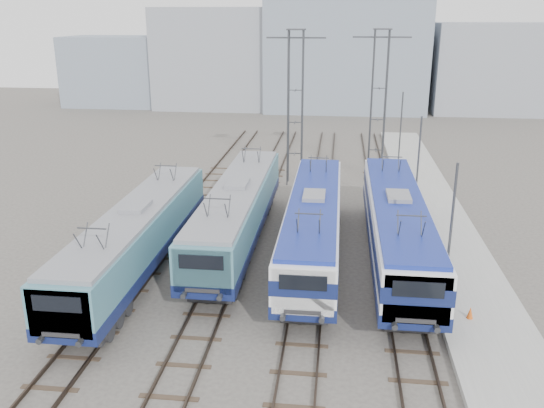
{
  "coord_description": "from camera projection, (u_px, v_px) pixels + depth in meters",
  "views": [
    {
      "loc": [
        3.46,
        -22.84,
        13.08
      ],
      "look_at": [
        -0.06,
        7.0,
        3.15
      ],
      "focal_mm": 38.0,
      "sensor_mm": 36.0,
      "label": 1
    }
  ],
  "objects": [
    {
      "name": "mast_rear",
      "position": [
        400.0,
        134.0,
        48.48
      ],
      "size": [
        0.12,
        0.12,
        7.0
      ],
      "primitive_type": "cylinder",
      "color": "#3F4247",
      "rests_on": "ground"
    },
    {
      "name": "ground",
      "position": [
        255.0,
        318.0,
        26.02
      ],
      "size": [
        160.0,
        160.0,
        0.0
      ],
      "primitive_type": "plane",
      "color": "#514C47"
    },
    {
      "name": "building_far_west",
      "position": [
        117.0,
        71.0,
        86.25
      ],
      "size": [
        14.0,
        10.0,
        10.0
      ],
      "primitive_type": "cube",
      "color": "gray",
      "rests_on": "ground"
    },
    {
      "name": "locomotive_far_right",
      "position": [
        397.0,
        224.0,
        30.98
      ],
      "size": [
        2.91,
        18.42,
        3.46
      ],
      "color": "#121C4F",
      "rests_on": "ground"
    },
    {
      "name": "catenary_tower_east",
      "position": [
        379.0,
        99.0,
        45.85
      ],
      "size": [
        4.5,
        1.2,
        12.0
      ],
      "color": "#3F4247",
      "rests_on": "ground"
    },
    {
      "name": "building_center",
      "position": [
        346.0,
        45.0,
        81.21
      ],
      "size": [
        22.0,
        14.0,
        18.0
      ],
      "primitive_type": "cube",
      "color": "gray",
      "rests_on": "ground"
    },
    {
      "name": "building_east",
      "position": [
        490.0,
        68.0,
        79.93
      ],
      "size": [
        16.0,
        12.0,
        12.0
      ],
      "primitive_type": "cube",
      "color": "#8E949E",
      "rests_on": "ground"
    },
    {
      "name": "locomotive_center_left",
      "position": [
        237.0,
        210.0,
        33.38
      ],
      "size": [
        2.88,
        18.18,
        3.42
      ],
      "color": "#121C4F",
      "rests_on": "ground"
    },
    {
      "name": "safety_cone",
      "position": [
        470.0,
        313.0,
        25.35
      ],
      "size": [
        0.28,
        0.28,
        0.55
      ],
      "primitive_type": "cone",
      "color": "#D85614",
      "rests_on": "platform"
    },
    {
      "name": "mast_mid",
      "position": [
        418.0,
        170.0,
        37.17
      ],
      "size": [
        0.12,
        0.12,
        7.0
      ],
      "primitive_type": "cylinder",
      "color": "#3F4247",
      "rests_on": "ground"
    },
    {
      "name": "building_west",
      "position": [
        221.0,
        58.0,
        83.85
      ],
      "size": [
        18.0,
        12.0,
        14.0
      ],
      "primitive_type": "cube",
      "color": "#8E949E",
      "rests_on": "ground"
    },
    {
      "name": "catenary_tower_west",
      "position": [
        295.0,
        101.0,
        44.68
      ],
      "size": [
        4.5,
        1.2,
        12.0
      ],
      "color": "#3F4247",
      "rests_on": "ground"
    },
    {
      "name": "mast_front",
      "position": [
        450.0,
        238.0,
        25.85
      ],
      "size": [
        0.12,
        0.12,
        7.0
      ],
      "primitive_type": "cylinder",
      "color": "#3F4247",
      "rests_on": "ground"
    },
    {
      "name": "locomotive_center_right",
      "position": [
        313.0,
        222.0,
        31.47
      ],
      "size": [
        2.82,
        17.84,
        3.35
      ],
      "color": "#121C4F",
      "rests_on": "ground"
    },
    {
      "name": "locomotive_far_left",
      "position": [
        137.0,
        235.0,
        29.74
      ],
      "size": [
        2.8,
        17.68,
        3.33
      ],
      "color": "#121C4F",
      "rests_on": "ground"
    },
    {
      "name": "platform",
      "position": [
        455.0,
        256.0,
        32.39
      ],
      "size": [
        4.0,
        70.0,
        0.3
      ],
      "primitive_type": "cube",
      "color": "#9E9E99",
      "rests_on": "ground"
    }
  ]
}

